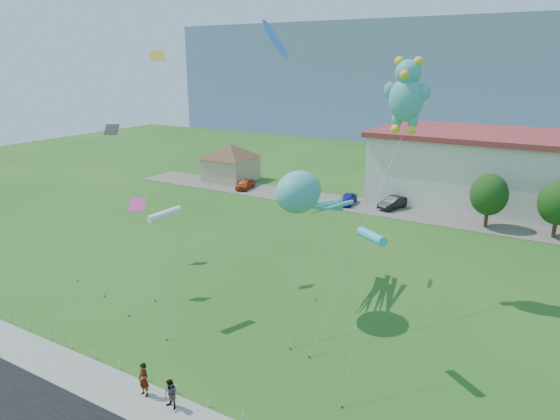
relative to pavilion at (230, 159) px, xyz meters
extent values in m
plane|color=#215518|center=(24.00, -38.00, -3.02)|extent=(160.00, 160.00, 0.00)
cube|color=gray|center=(24.00, -40.75, -2.97)|extent=(80.00, 2.50, 0.10)
cube|color=#59544C|center=(24.00, -3.00, -2.99)|extent=(70.00, 6.00, 0.06)
cube|color=gray|center=(24.00, 82.00, 9.48)|extent=(160.00, 50.00, 25.00)
cube|color=tan|center=(0.00, 0.00, -1.42)|extent=(6.00, 6.00, 3.20)
pyramid|color=brown|center=(0.00, 0.00, 1.08)|extent=(9.20, 9.20, 1.80)
cylinder|color=white|center=(11.00, -39.30, -2.77)|extent=(0.05, 0.05, 0.50)
cylinder|color=white|center=(13.00, -39.30, -2.77)|extent=(0.05, 0.05, 0.50)
cylinder|color=white|center=(15.00, -39.30, -2.77)|extent=(0.05, 0.05, 0.50)
cylinder|color=white|center=(17.00, -39.30, -2.77)|extent=(0.05, 0.05, 0.50)
cylinder|color=white|center=(19.00, -39.30, -2.77)|extent=(0.05, 0.05, 0.50)
cylinder|color=white|center=(21.00, -39.30, -2.77)|extent=(0.05, 0.05, 0.50)
cylinder|color=white|center=(23.00, -39.30, -2.77)|extent=(0.05, 0.05, 0.50)
cylinder|color=white|center=(25.00, -39.30, -2.77)|extent=(0.05, 0.05, 0.50)
cylinder|color=white|center=(27.00, -39.30, -2.77)|extent=(0.05, 0.05, 0.50)
cylinder|color=white|center=(29.00, -39.30, -2.77)|extent=(0.05, 0.05, 0.50)
cylinder|color=#3F2B19|center=(34.00, -4.00, -1.92)|extent=(0.36, 0.36, 2.20)
ellipsoid|color=#14380F|center=(34.00, -4.00, 0.38)|extent=(3.60, 3.60, 4.14)
cylinder|color=#3F2B19|center=(40.00, -4.00, -1.92)|extent=(0.36, 0.36, 2.20)
ellipsoid|color=#14380F|center=(40.00, -4.00, 0.38)|extent=(3.60, 3.60, 4.14)
imported|color=gray|center=(23.84, -40.29, -2.05)|extent=(0.68, 0.48, 1.75)
imported|color=gray|center=(25.66, -40.37, -2.16)|extent=(0.82, 0.69, 1.53)
imported|color=#B33B16|center=(4.61, -3.23, -2.32)|extent=(2.15, 3.97, 1.28)
imported|color=#1B1E98|center=(18.90, -3.27, -2.34)|extent=(1.85, 3.81, 1.25)
imported|color=black|center=(23.98, -2.26, -2.29)|extent=(2.69, 4.31, 1.34)
ellipsoid|color=teal|center=(25.92, -28.39, 5.04)|extent=(2.67, 3.47, 2.67)
sphere|color=white|center=(25.45, -29.44, 5.33)|extent=(0.42, 0.42, 0.42)
sphere|color=white|center=(26.40, -29.44, 5.33)|extent=(0.42, 0.42, 0.42)
cylinder|color=slate|center=(27.93, -32.98, -2.94)|extent=(0.10, 0.10, 0.16)
cylinder|color=gray|center=(26.93, -31.18, 0.69)|extent=(2.04, 3.61, 7.12)
ellipsoid|color=teal|center=(30.39, -21.80, 10.47)|extent=(2.32, 1.97, 2.90)
sphere|color=teal|center=(30.39, -21.80, 12.16)|extent=(1.69, 1.69, 1.69)
sphere|color=yellow|center=(29.76, -21.80, 12.87)|extent=(0.62, 0.62, 0.62)
sphere|color=yellow|center=(31.01, -21.80, 12.87)|extent=(0.62, 0.62, 0.62)
sphere|color=yellow|center=(30.39, -22.51, 12.07)|extent=(0.62, 0.62, 0.62)
ellipsoid|color=teal|center=(29.23, -21.80, 11.00)|extent=(0.80, 0.57, 1.12)
ellipsoid|color=teal|center=(31.55, -21.80, 11.00)|extent=(0.80, 0.57, 1.12)
ellipsoid|color=teal|center=(29.85, -21.80, 9.13)|extent=(0.71, 0.62, 1.16)
ellipsoid|color=teal|center=(30.92, -21.80, 9.13)|extent=(0.71, 0.62, 1.16)
sphere|color=yellow|center=(29.85, -21.98, 8.50)|extent=(0.62, 0.62, 0.62)
sphere|color=yellow|center=(30.92, -21.98, 8.50)|extent=(0.62, 0.62, 0.62)
cylinder|color=slate|center=(29.28, -33.17, -2.94)|extent=(0.10, 0.10, 0.16)
cylinder|color=gray|center=(29.83, -27.49, 2.73)|extent=(1.14, 11.40, 11.21)
cylinder|color=white|center=(19.16, -33.23, 3.81)|extent=(0.50, 2.25, 0.87)
cylinder|color=slate|center=(21.20, -35.89, -2.94)|extent=(0.10, 0.10, 0.16)
cylinder|color=gray|center=(20.18, -34.56, 0.37)|extent=(2.07, 2.69, 6.48)
cube|color=#E03184|center=(14.97, -31.45, 3.40)|extent=(1.29, 1.29, 0.86)
cylinder|color=slate|center=(13.44, -33.81, -2.94)|extent=(0.10, 0.10, 0.16)
cylinder|color=gray|center=(14.21, -32.63, 0.17)|extent=(1.56, 2.39, 6.07)
cube|color=gold|center=(13.55, -27.04, 13.25)|extent=(1.29, 1.29, 0.86)
cylinder|color=slate|center=(16.99, -34.90, -2.94)|extent=(0.10, 0.10, 0.16)
cylinder|color=gray|center=(15.27, -30.97, 5.09)|extent=(3.48, 7.89, 15.93)
cylinder|color=slate|center=(26.50, -26.71, -2.94)|extent=(0.10, 0.10, 0.16)
cylinder|color=gray|center=(27.06, -23.32, 7.72)|extent=(1.14, 6.81, 21.18)
cone|color=#297BED|center=(20.48, -22.00, 14.44)|extent=(1.80, 1.33, 1.33)
cylinder|color=slate|center=(16.96, -32.46, -2.94)|extent=(0.10, 0.10, 0.16)
cylinder|color=gray|center=(18.72, -27.23, 5.69)|extent=(3.56, 10.48, 17.12)
cylinder|color=#2DB8CB|center=(32.13, -32.02, 4.34)|extent=(0.50, 2.25, 0.87)
cylinder|color=slate|center=(32.56, -36.12, -2.94)|extent=(0.10, 0.10, 0.16)
cylinder|color=gray|center=(32.34, -34.07, 0.64)|extent=(0.46, 4.12, 7.02)
cube|color=black|center=(7.92, -26.95, 7.57)|extent=(1.29, 1.29, 0.86)
cylinder|color=slate|center=(9.65, -33.04, -2.94)|extent=(0.10, 0.10, 0.16)
cylinder|color=gray|center=(8.79, -29.99, 2.26)|extent=(1.76, 6.12, 10.25)
camera|label=1|loc=(40.21, -54.99, 12.89)|focal=32.00mm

